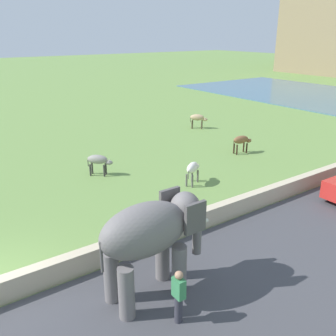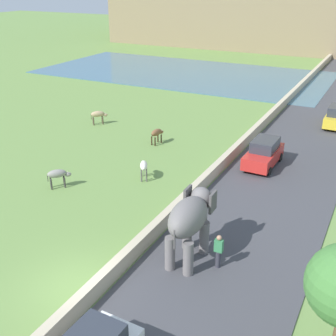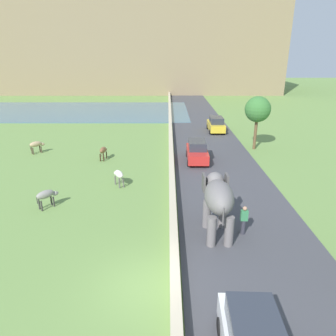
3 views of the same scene
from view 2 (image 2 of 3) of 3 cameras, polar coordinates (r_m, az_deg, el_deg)
name	(u,v)px [view 2 (image 2 of 3)]	position (r m, az deg, el deg)	size (l,w,h in m)	color
ground_plane	(72,287)	(18.75, -12.39, -14.81)	(220.00, 220.00, 0.00)	#6B8E47
road_surface	(301,147)	(33.35, 16.91, 2.59)	(7.00, 120.00, 0.06)	#424247
barrier_wall	(243,143)	(32.20, 9.66, 3.22)	(0.40, 110.00, 0.76)	beige
lake	(183,73)	(57.36, 1.92, 12.28)	(36.00, 18.00, 0.08)	#426B84
elephant	(190,219)	(18.79, 2.91, -6.57)	(1.44, 3.47, 2.99)	slate
person_beside_elephant	(218,251)	(18.92, 6.58, -10.65)	(0.36, 0.22, 1.63)	#33333D
car_red	(264,153)	(29.20, 12.32, 1.90)	(1.85, 4.03, 1.80)	red
cow_brown	(157,133)	(32.42, -1.46, 4.56)	(0.59, 1.42, 1.15)	brown
cow_tan	(98,115)	(37.28, -9.05, 6.87)	(1.22, 1.21, 1.15)	tan
cow_white	(144,166)	(26.77, -3.17, 0.24)	(0.99, 1.37, 1.15)	silver
cow_grey	(58,174)	(26.41, -14.12, -0.82)	(1.19, 1.24, 1.15)	gray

